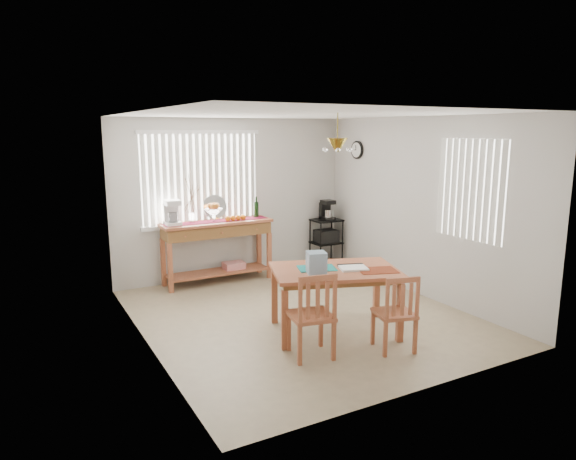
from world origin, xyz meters
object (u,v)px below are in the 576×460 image
cart_items (326,210)px  dining_table (335,276)px  chair_left (312,316)px  chair_right (396,313)px  wire_cart (326,238)px  sideboard (218,237)px

cart_items → dining_table: bearing=-120.9°
chair_left → chair_right: size_ratio=1.09×
dining_table → chair_right: (0.29, -0.78, -0.27)m
cart_items → chair_left: (-2.20, -3.15, -0.54)m
cart_items → wire_cart: bearing=-90.0°
sideboard → chair_left: sideboard is taller
wire_cart → dining_table: (-1.59, -2.66, 0.19)m
sideboard → chair_right: 3.51m
wire_cart → cart_items: cart_items is taller
chair_left → chair_right: bearing=-18.2°
sideboard → chair_left: 3.14m
chair_left → wire_cart: bearing=55.0°
wire_cart → cart_items: size_ratio=2.43×
wire_cart → dining_table: 3.10m
chair_left → cart_items: bearing=55.0°
chair_right → cart_items: bearing=69.2°
chair_left → sideboard: bearing=87.5°
cart_items → chair_left: cart_items is taller
dining_table → sideboard: bearing=100.1°
wire_cart → chair_right: bearing=-110.8°
wire_cart → chair_left: size_ratio=0.89×
sideboard → chair_left: bearing=-92.5°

